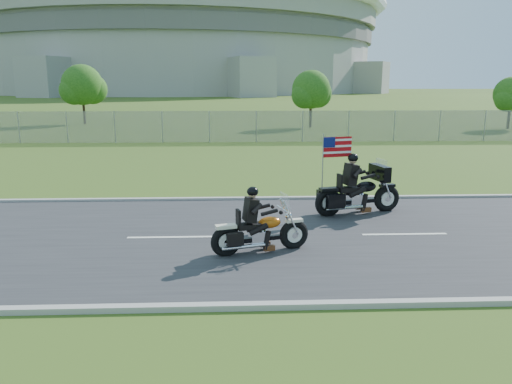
{
  "coord_description": "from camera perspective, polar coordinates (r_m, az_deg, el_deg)",
  "views": [
    {
      "loc": [
        -0.35,
        -12.14,
        3.94
      ],
      "look_at": [
        0.16,
        0.0,
        1.2
      ],
      "focal_mm": 35.0,
      "sensor_mm": 36.0,
      "label": 1
    }
  ],
  "objects": [
    {
      "name": "ground",
      "position": [
        12.77,
        -0.72,
        -5.25
      ],
      "size": [
        420.0,
        420.0,
        0.0
      ],
      "primitive_type": "plane",
      "color": "#304616",
      "rests_on": "ground"
    },
    {
      "name": "tree_fence_near",
      "position": [
        42.67,
        6.36,
        11.34
      ],
      "size": [
        3.52,
        3.28,
        4.75
      ],
      "color": "#382316",
      "rests_on": "ground"
    },
    {
      "name": "tree_fence_far",
      "position": [
        46.01,
        27.16,
        9.73
      ],
      "size": [
        3.08,
        2.87,
        4.2
      ],
      "color": "#382316",
      "rests_on": "ground"
    },
    {
      "name": "motorcycle_lead",
      "position": [
        11.51,
        0.36,
        -4.63
      ],
      "size": [
        2.33,
        1.01,
        1.6
      ],
      "rotation": [
        0.0,
        0.0,
        0.28
      ],
      "color": "black",
      "rests_on": "ground"
    },
    {
      "name": "tree_fence_mid",
      "position": [
        48.15,
        -19.17,
        11.27
      ],
      "size": [
        3.96,
        3.69,
        5.3
      ],
      "color": "#382316",
      "rests_on": "ground"
    },
    {
      "name": "stadium",
      "position": [
        183.57,
        -8.88,
        16.21
      ],
      "size": [
        140.4,
        140.4,
        29.2
      ],
      "color": "#A3A099",
      "rests_on": "ground"
    },
    {
      "name": "curb_south",
      "position": [
        8.99,
        0.06,
        -12.93
      ],
      "size": [
        120.0,
        0.18,
        0.12
      ],
      "primitive_type": "cube",
      "color": "#9E9B93",
      "rests_on": "ground"
    },
    {
      "name": "fence",
      "position": [
        32.61,
        -10.66,
        7.33
      ],
      "size": [
        60.0,
        0.03,
        2.0
      ],
      "primitive_type": "cube",
      "color": "gray",
      "rests_on": "ground"
    },
    {
      "name": "road",
      "position": [
        12.77,
        -0.72,
        -5.17
      ],
      "size": [
        120.0,
        8.0,
        0.04
      ],
      "primitive_type": "cube",
      "color": "#28282B",
      "rests_on": "ground"
    },
    {
      "name": "curb_north",
      "position": [
        16.66,
        -1.12,
        -0.79
      ],
      "size": [
        120.0,
        0.18,
        0.12
      ],
      "primitive_type": "cube",
      "color": "#9E9B93",
      "rests_on": "ground"
    },
    {
      "name": "motorcycle_follow",
      "position": [
        15.1,
        11.58,
        -0.2
      ],
      "size": [
        2.73,
        1.22,
        2.31
      ],
      "rotation": [
        0.0,
        0.0,
        0.26
      ],
      "color": "black",
      "rests_on": "ground"
    }
  ]
}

